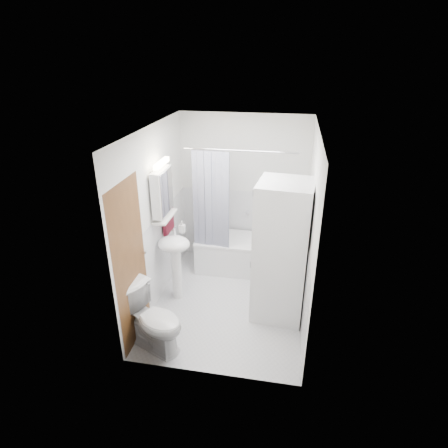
% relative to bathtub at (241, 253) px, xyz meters
% --- Properties ---
extents(floor, '(2.60, 2.60, 0.00)m').
position_rel_bathtub_xyz_m(floor, '(-0.03, -0.92, -0.29)').
color(floor, silver).
rests_on(floor, ground).
extents(room_walls, '(2.60, 2.60, 2.60)m').
position_rel_bathtub_xyz_m(room_walls, '(-0.03, -0.92, 1.19)').
color(room_walls, silver).
rests_on(room_walls, ground).
extents(wainscot, '(1.98, 2.58, 2.58)m').
position_rel_bathtub_xyz_m(wainscot, '(-0.03, -0.63, 0.31)').
color(wainscot, white).
rests_on(wainscot, ground).
extents(door, '(0.05, 2.00, 2.00)m').
position_rel_bathtub_xyz_m(door, '(-0.98, -1.47, 0.71)').
color(door, brown).
rests_on(door, ground).
extents(bathtub, '(1.39, 0.66, 0.53)m').
position_rel_bathtub_xyz_m(bathtub, '(0.00, 0.00, 0.00)').
color(bathtub, white).
rests_on(bathtub, ground).
extents(tub_spout, '(0.04, 0.12, 0.04)m').
position_rel_bathtub_xyz_m(tub_spout, '(0.20, 0.33, 0.56)').
color(tub_spout, silver).
rests_on(tub_spout, room_walls).
extents(curtain_rod, '(1.57, 0.02, 0.02)m').
position_rel_bathtub_xyz_m(curtain_rod, '(0.00, -0.27, 1.71)').
color(curtain_rod, silver).
rests_on(curtain_rod, room_walls).
extents(shower_curtain, '(0.55, 0.02, 1.45)m').
position_rel_bathtub_xyz_m(shower_curtain, '(-0.41, -0.27, 0.96)').
color(shower_curtain, '#121942').
rests_on(shower_curtain, curtain_rod).
extents(sink, '(0.44, 0.37, 1.04)m').
position_rel_bathtub_xyz_m(sink, '(-0.78, -0.92, 0.41)').
color(sink, white).
rests_on(sink, ground).
extents(medicine_cabinet, '(0.13, 0.50, 0.71)m').
position_rel_bathtub_xyz_m(medicine_cabinet, '(-0.93, -0.82, 1.27)').
color(medicine_cabinet, white).
rests_on(medicine_cabinet, room_walls).
extents(shelf, '(0.18, 0.54, 0.02)m').
position_rel_bathtub_xyz_m(shelf, '(-0.92, -0.82, 0.91)').
color(shelf, silver).
rests_on(shelf, room_walls).
extents(shower_caddy, '(0.22, 0.06, 0.02)m').
position_rel_bathtub_xyz_m(shower_caddy, '(0.25, 0.32, 0.86)').
color(shower_caddy, silver).
rests_on(shower_caddy, room_walls).
extents(towel, '(0.07, 0.35, 0.84)m').
position_rel_bathtub_xyz_m(towel, '(-0.97, -0.57, 0.99)').
color(towel, maroon).
rests_on(towel, room_walls).
extents(washer_dryer, '(0.72, 0.71, 1.84)m').
position_rel_bathtub_xyz_m(washer_dryer, '(0.65, -1.00, 0.63)').
color(washer_dryer, white).
rests_on(washer_dryer, ground).
extents(toilet, '(0.90, 0.73, 0.77)m').
position_rel_bathtub_xyz_m(toilet, '(-0.75, -1.92, 0.09)').
color(toilet, white).
rests_on(toilet, ground).
extents(soap_pump, '(0.08, 0.17, 0.08)m').
position_rel_bathtub_xyz_m(soap_pump, '(-0.74, -0.67, 0.66)').
color(soap_pump, gray).
rests_on(soap_pump, sink).
extents(shelf_bottle, '(0.07, 0.18, 0.07)m').
position_rel_bathtub_xyz_m(shelf_bottle, '(-0.92, -0.97, 0.96)').
color(shelf_bottle, gray).
rests_on(shelf_bottle, shelf).
extents(shelf_cup, '(0.10, 0.09, 0.10)m').
position_rel_bathtub_xyz_m(shelf_cup, '(-0.92, -0.70, 0.97)').
color(shelf_cup, gray).
rests_on(shelf_cup, shelf).
extents(shampoo_a, '(0.13, 0.17, 0.13)m').
position_rel_bathtub_xyz_m(shampoo_a, '(0.32, 0.32, 0.93)').
color(shampoo_a, gray).
rests_on(shampoo_a, shower_caddy).
extents(shampoo_b, '(0.08, 0.21, 0.08)m').
position_rel_bathtub_xyz_m(shampoo_b, '(0.44, 0.32, 0.91)').
color(shampoo_b, '#26459B').
rests_on(shampoo_b, shower_caddy).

